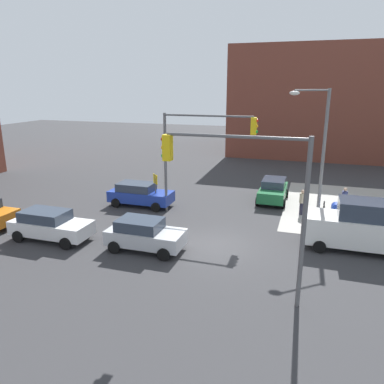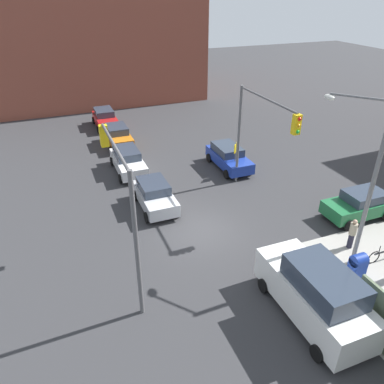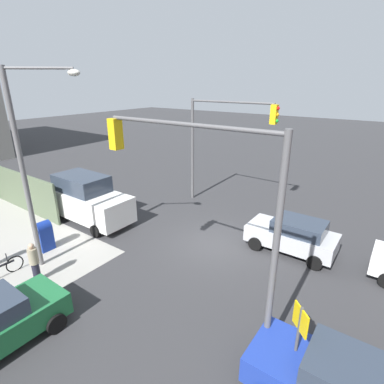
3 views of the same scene
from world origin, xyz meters
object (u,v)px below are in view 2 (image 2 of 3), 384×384
traffic_signal_se_corner (121,190)px  sedan_blue (229,157)px  mailbox_blue (357,267)px  traffic_signal_nw_corner (259,126)px  bicycle_leaning_on_fence (382,255)px  coupe_silver (155,195)px  coupe_green (360,204)px  coupe_orange (118,136)px  sedan_red (105,118)px  hatchback_white (128,161)px  van_white_delivery (315,293)px  street_lamp_corner (366,174)px  pedestrian_crossing (352,233)px

traffic_signal_se_corner → sedan_blue: size_ratio=1.47×
mailbox_blue → traffic_signal_se_corner: bearing=-112.0°
traffic_signal_nw_corner → bicycle_leaning_on_fence: 9.30m
coupe_silver → coupe_green: 11.83m
coupe_orange → sedan_red: size_ratio=0.97×
traffic_signal_se_corner → hatchback_white: 11.98m
coupe_orange → van_white_delivery: size_ratio=0.75×
street_lamp_corner → bicycle_leaning_on_fence: bearing=67.3°
sedan_blue → pedestrian_crossing: bearing=7.9°
coupe_silver → coupe_green: (5.33, 10.56, 0.00)m
coupe_orange → van_white_delivery: 21.41m
traffic_signal_se_corner → pedestrian_crossing: size_ratio=3.87×
sedan_red → coupe_green: bearing=27.0°
traffic_signal_se_corner → sedan_blue: 13.64m
coupe_silver → van_white_delivery: 11.05m
pedestrian_crossing → traffic_signal_nw_corner: bearing=-18.7°
coupe_orange → bicycle_leaning_on_fence: size_ratio=2.31×
coupe_silver → bicycle_leaning_on_fence: size_ratio=2.25×
coupe_green → sedan_red: size_ratio=0.95×
hatchback_white → pedestrian_crossing: size_ratio=2.64×
hatchback_white → van_white_delivery: (15.96, 3.78, 0.44)m
coupe_green → sedan_blue: (-8.76, -3.96, 0.00)m
traffic_signal_se_corner → traffic_signal_nw_corner: bearing=116.8°
traffic_signal_nw_corner → sedan_blue: 5.91m
coupe_orange → sedan_blue: size_ratio=0.91×
sedan_blue → pedestrian_crossing: pedestrian_crossing is taller
traffic_signal_se_corner → van_white_delivery: (4.89, 6.30, -3.36)m
sedan_red → van_white_delivery: 26.44m
traffic_signal_nw_corner → mailbox_blue: 9.26m
mailbox_blue → hatchback_white: size_ratio=0.32×
mailbox_blue → pedestrian_crossing: bearing=143.1°
van_white_delivery → bicycle_leaning_on_fence: van_white_delivery is taller
sedan_red → pedestrian_crossing: size_ratio=2.48×
street_lamp_corner → van_white_delivery: street_lamp_corner is taller
coupe_orange → coupe_green: (15.96, 10.57, -0.00)m
hatchback_white → coupe_silver: 5.48m
mailbox_blue → van_white_delivery: size_ratio=0.26×
traffic_signal_nw_corner → coupe_silver: 7.29m
traffic_signal_nw_corner → coupe_silver: bearing=-99.8°
mailbox_blue → sedan_blue: (-12.88, -0.02, 0.08)m
sedan_blue → traffic_signal_nw_corner: bearing=-6.1°
hatchback_white → sedan_red: size_ratio=1.06×
mailbox_blue → pedestrian_crossing: 2.50m
traffic_signal_se_corner → coupe_silver: bearing=152.8°
sedan_red → pedestrian_crossing: pedestrian_crossing is taller
street_lamp_corner → coupe_orange: 20.49m
coupe_green → pedestrian_crossing: 3.23m
hatchback_white → sedan_blue: 7.25m
coupe_silver → hatchback_white: bearing=-176.2°
sedan_red → bicycle_leaning_on_fence: 26.14m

